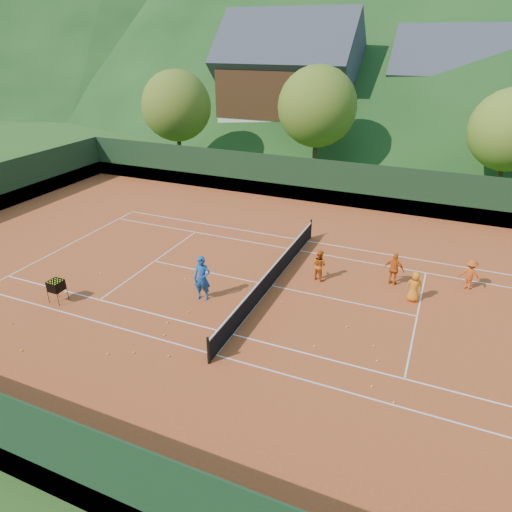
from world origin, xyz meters
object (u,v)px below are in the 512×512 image
at_px(student_a, 319,265).
at_px(ball_hopper, 56,286).
at_px(chalet_left, 289,86).
at_px(chalet_mid, 456,96).
at_px(coach, 202,278).
at_px(student_d, 470,274).
at_px(student_b, 394,269).
at_px(tennis_net, 272,276).
at_px(student_c, 414,287).

distance_m(student_a, ball_hopper, 11.61).
height_order(chalet_left, chalet_mid, chalet_left).
bearing_deg(coach, ball_hopper, -166.20).
distance_m(ball_hopper, chalet_mid, 41.52).
height_order(student_d, ball_hopper, student_d).
distance_m(student_b, chalet_mid, 31.95).
height_order(student_a, student_d, student_a).
distance_m(coach, student_d, 11.93).
bearing_deg(student_d, student_b, 22.18).
distance_m(student_b, tennis_net, 5.58).
relative_size(coach, chalet_mid, 0.16).
height_order(student_a, student_c, student_a).
distance_m(student_a, student_c, 4.30).
height_order(coach, student_a, coach).
xyz_separation_m(tennis_net, chalet_mid, (6.00, 34.00, 4.47)).
distance_m(student_d, tennis_net, 8.88).
distance_m(student_c, student_d, 3.02).
bearing_deg(student_a, student_b, -143.85).
distance_m(student_a, student_b, 3.39).
relative_size(chalet_left, chalet_mid, 1.09).
height_order(student_c, ball_hopper, student_c).
relative_size(coach, chalet_left, 0.15).
distance_m(tennis_net, ball_hopper, 9.32).
bearing_deg(coach, tennis_net, 32.28).
distance_m(student_b, student_d, 3.32).
xyz_separation_m(student_c, student_d, (2.17, 2.10, 0.02)).
bearing_deg(student_d, student_c, 49.53).
distance_m(student_a, student_d, 6.71).
relative_size(student_b, ball_hopper, 1.56).
bearing_deg(coach, student_c, 10.63).
relative_size(student_a, student_c, 1.07).
bearing_deg(tennis_net, ball_hopper, -148.38).
bearing_deg(ball_hopper, student_c, 23.45).
height_order(student_b, student_c, student_b).
bearing_deg(chalet_left, coach, -76.61).
xyz_separation_m(student_b, ball_hopper, (-13.00, -7.22, -0.03)).
bearing_deg(chalet_left, student_b, -61.43).
bearing_deg(student_a, ball_hopper, 54.57).
height_order(coach, chalet_mid, chalet_mid).
relative_size(tennis_net, chalet_mid, 0.95).
xyz_separation_m(student_d, chalet_mid, (-2.24, 30.71, 4.26)).
bearing_deg(student_d, chalet_left, -50.23).
bearing_deg(student_a, student_c, -162.39).
relative_size(tennis_net, chalet_left, 0.87).
height_order(student_d, chalet_left, chalet_left).
bearing_deg(student_a, tennis_net, 60.90).
distance_m(tennis_net, chalet_mid, 34.81).
xyz_separation_m(student_d, tennis_net, (-8.24, -3.29, -0.21)).
distance_m(coach, student_b, 8.69).
height_order(coach, student_d, coach).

